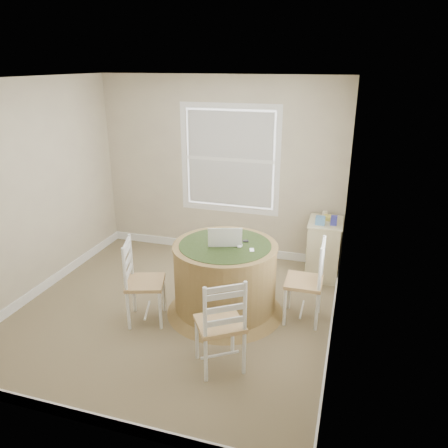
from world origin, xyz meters
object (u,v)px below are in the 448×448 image
(chair_right, at_px, (304,281))
(laptop, at_px, (225,241))
(round_table, at_px, (225,276))
(corner_chest, at_px, (323,249))
(chair_near, at_px, (220,323))
(chair_left, at_px, (145,282))

(chair_right, xyz_separation_m, laptop, (-0.89, -0.08, 0.41))
(laptop, bearing_deg, round_table, 104.02)
(chair_right, bearing_deg, corner_chest, 173.18)
(chair_right, relative_size, corner_chest, 1.21)
(chair_near, bearing_deg, corner_chest, -142.65)
(chair_right, bearing_deg, round_table, -84.84)
(chair_near, bearing_deg, round_table, -109.77)
(chair_near, xyz_separation_m, laptop, (-0.25, 0.97, 0.41))
(chair_left, xyz_separation_m, chair_near, (1.03, -0.52, 0.00))
(chair_left, bearing_deg, laptop, -78.53)
(laptop, bearing_deg, chair_left, 11.25)
(chair_right, height_order, corner_chest, chair_right)
(round_table, height_order, corner_chest, round_table)
(chair_near, distance_m, corner_chest, 2.35)
(chair_left, height_order, chair_right, same)
(chair_left, distance_m, chair_near, 1.15)
(chair_left, height_order, chair_near, same)
(corner_chest, bearing_deg, round_table, -129.65)
(round_table, bearing_deg, laptop, 104.93)
(chair_right, distance_m, laptop, 0.98)
(chair_left, distance_m, laptop, 0.99)
(chair_right, relative_size, laptop, 2.10)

